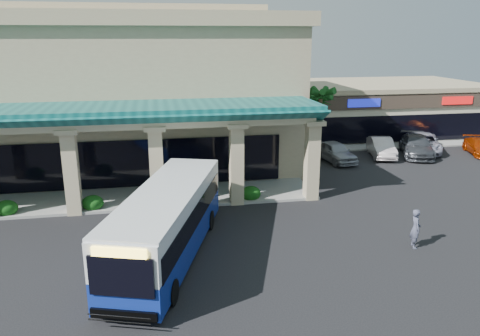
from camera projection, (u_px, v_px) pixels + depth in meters
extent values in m
plane|color=black|center=(225.00, 243.00, 22.11)|extent=(110.00, 110.00, 0.00)
imported|color=#494C63|center=(415.00, 228.00, 21.40)|extent=(0.58, 0.76, 1.85)
imported|color=#A0A2AC|center=(335.00, 152.00, 36.19)|extent=(2.38, 4.72, 1.54)
imported|color=silver|center=(381.00, 147.00, 37.62)|extent=(2.73, 4.89, 1.52)
imported|color=#3F4249|center=(417.00, 146.00, 37.91)|extent=(4.15, 5.99, 1.61)
imported|color=#B8B5C9|center=(423.00, 143.00, 39.23)|extent=(4.63, 6.09, 1.54)
imported|color=#A43105|center=(480.00, 147.00, 38.35)|extent=(2.99, 4.70, 1.27)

